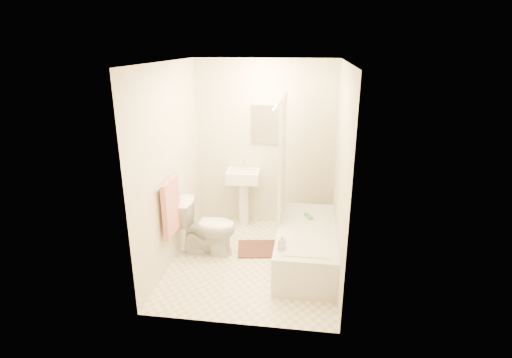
# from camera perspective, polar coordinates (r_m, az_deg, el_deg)

# --- Properties ---
(floor) EXTENTS (2.40, 2.40, 0.00)m
(floor) POSITION_cam_1_polar(r_m,az_deg,el_deg) (5.12, -0.40, -11.57)
(floor) COLOR beige
(floor) RESTS_ON ground
(ceiling) EXTENTS (2.40, 2.40, 0.00)m
(ceiling) POSITION_cam_1_polar(r_m,az_deg,el_deg) (4.41, -0.47, 16.37)
(ceiling) COLOR white
(ceiling) RESTS_ON ground
(wall_back) EXTENTS (2.00, 0.02, 2.40)m
(wall_back) POSITION_cam_1_polar(r_m,az_deg,el_deg) (5.77, 1.31, 4.92)
(wall_back) COLOR beige
(wall_back) RESTS_ON ground
(wall_left) EXTENTS (0.02, 2.40, 2.40)m
(wall_left) POSITION_cam_1_polar(r_m,az_deg,el_deg) (4.87, -12.17, 1.81)
(wall_left) COLOR beige
(wall_left) RESTS_ON ground
(wall_right) EXTENTS (0.02, 2.40, 2.40)m
(wall_right) POSITION_cam_1_polar(r_m,az_deg,el_deg) (4.59, 12.01, 0.79)
(wall_right) COLOR beige
(wall_right) RESTS_ON ground
(mirror) EXTENTS (0.40, 0.03, 0.55)m
(mirror) POSITION_cam_1_polar(r_m,az_deg,el_deg) (5.68, 1.31, 7.81)
(mirror) COLOR white
(mirror) RESTS_ON wall_back
(curtain_rod) EXTENTS (0.03, 1.70, 0.03)m
(curtain_rod) POSITION_cam_1_polar(r_m,az_deg,el_deg) (4.51, 3.58, 11.29)
(curtain_rod) COLOR silver
(curtain_rod) RESTS_ON wall_back
(shower_curtain) EXTENTS (0.04, 0.80, 1.55)m
(shower_curtain) POSITION_cam_1_polar(r_m,az_deg,el_deg) (5.06, 3.76, 3.11)
(shower_curtain) COLOR silver
(shower_curtain) RESTS_ON curtain_rod
(towel_bar) EXTENTS (0.02, 0.60, 0.02)m
(towel_bar) POSITION_cam_1_polar(r_m,az_deg,el_deg) (4.66, -12.64, -0.28)
(towel_bar) COLOR silver
(towel_bar) RESTS_ON wall_left
(towel) EXTENTS (0.06, 0.45, 0.66)m
(towel) POSITION_cam_1_polar(r_m,az_deg,el_deg) (4.76, -12.03, -3.94)
(towel) COLOR #CC7266
(towel) RESTS_ON towel_bar
(toilet_paper) EXTENTS (0.11, 0.12, 0.12)m
(toilet_paper) POSITION_cam_1_polar(r_m,az_deg,el_deg) (5.11, -10.60, -3.18)
(toilet_paper) COLOR white
(toilet_paper) RESTS_ON wall_left
(toilet) EXTENTS (0.75, 0.44, 0.72)m
(toilet) POSITION_cam_1_polar(r_m,az_deg,el_deg) (5.17, -6.97, -6.82)
(toilet) COLOR white
(toilet) RESTS_ON floor
(sink) EXTENTS (0.48, 0.39, 0.92)m
(sink) POSITION_cam_1_polar(r_m,az_deg,el_deg) (5.90, -1.79, -2.28)
(sink) COLOR white
(sink) RESTS_ON floor
(bathtub) EXTENTS (0.70, 1.60, 0.45)m
(bathtub) POSITION_cam_1_polar(r_m,az_deg,el_deg) (5.03, 7.16, -9.35)
(bathtub) COLOR silver
(bathtub) RESTS_ON floor
(bath_mat) EXTENTS (0.69, 0.56, 0.02)m
(bath_mat) POSITION_cam_1_polar(r_m,az_deg,el_deg) (5.36, 0.83, -9.94)
(bath_mat) COLOR #4C271A
(bath_mat) RESTS_ON floor
(soap_bottle) EXTENTS (0.09, 0.09, 0.17)m
(soap_bottle) POSITION_cam_1_polar(r_m,az_deg,el_deg) (4.41, 3.72, -8.94)
(soap_bottle) COLOR white
(soap_bottle) RESTS_ON bathtub
(scrub_brush) EXTENTS (0.12, 0.18, 0.04)m
(scrub_brush) POSITION_cam_1_polar(r_m,az_deg,el_deg) (5.21, 7.52, -5.30)
(scrub_brush) COLOR #41A864
(scrub_brush) RESTS_ON bathtub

